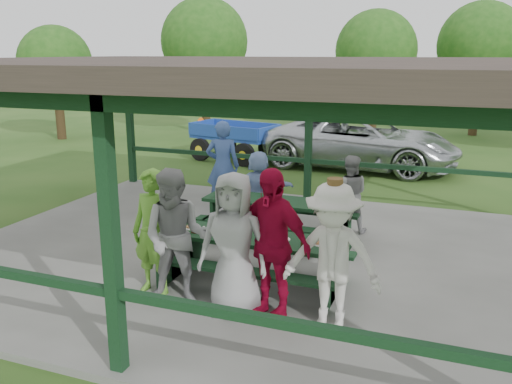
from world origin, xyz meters
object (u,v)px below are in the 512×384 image
at_px(picnic_table_far, 278,214).
at_px(contestant_grey_left, 176,238).
at_px(contestant_white_fedora, 332,258).
at_px(spectator_blue, 223,166).
at_px(contestant_red, 271,243).
at_px(pickup_truck, 361,141).
at_px(contestant_green, 153,232).
at_px(picnic_table_near, 254,253).
at_px(spectator_grey, 349,194).
at_px(contestant_grey_mid, 234,245).
at_px(spectator_lblue, 259,187).
at_px(farm_trailer, 235,140).

xyz_separation_m(picnic_table_far, contestant_grey_left, (-0.47, -2.94, 0.46)).
distance_m(contestant_white_fedora, spectator_blue, 5.47).
bearing_deg(contestant_red, pickup_truck, 109.89).
bearing_deg(pickup_truck, contestant_grey_left, -179.22).
height_order(contestant_green, contestant_grey_left, contestant_grey_left).
relative_size(picnic_table_near, contestant_green, 1.55).
bearing_deg(spectator_grey, contestant_grey_mid, 68.69).
xyz_separation_m(spectator_lblue, pickup_truck, (0.87, 6.58, -0.03)).
relative_size(contestant_green, pickup_truck, 0.31).
xyz_separation_m(contestant_grey_left, spectator_blue, (-1.25, 4.31, 0.04)).
distance_m(contestant_grey_mid, spectator_blue, 4.80).
relative_size(picnic_table_near, spectator_blue, 1.43).
height_order(contestant_white_fedora, pickup_truck, contestant_white_fedora).
height_order(picnic_table_near, farm_trailer, farm_trailer).
distance_m(spectator_blue, spectator_grey, 2.87).
xyz_separation_m(picnic_table_far, spectator_lblue, (-0.69, 0.81, 0.26)).
xyz_separation_m(picnic_table_far, farm_trailer, (-3.90, 7.17, 0.06)).
relative_size(spectator_grey, pickup_truck, 0.26).
bearing_deg(contestant_green, spectator_lblue, 92.27).
xyz_separation_m(picnic_table_near, picnic_table_far, (-0.29, 2.00, -0.00)).
xyz_separation_m(contestant_grey_mid, spectator_lblue, (-1.06, 3.75, -0.21)).
bearing_deg(contestant_green, contestant_grey_mid, -1.62).
height_order(spectator_lblue, pickup_truck, pickup_truck).
height_order(picnic_table_near, spectator_grey, spectator_grey).
relative_size(picnic_table_far, contestant_green, 1.51).
bearing_deg(spectator_grey, contestant_red, 75.28).
height_order(contestant_grey_left, spectator_lblue, contestant_grey_left).
xyz_separation_m(picnic_table_near, farm_trailer, (-4.19, 9.17, 0.06)).
distance_m(contestant_grey_left, spectator_lblue, 3.76).
xyz_separation_m(contestant_grey_left, contestant_grey_mid, (0.84, -0.01, 0.01)).
height_order(spectator_blue, spectator_grey, spectator_blue).
xyz_separation_m(pickup_truck, farm_trailer, (-4.08, -0.22, -0.17)).
xyz_separation_m(picnic_table_far, pickup_truck, (0.18, 7.39, 0.23)).
distance_m(contestant_grey_left, spectator_blue, 4.49).
xyz_separation_m(contestant_grey_mid, spectator_grey, (0.73, 3.87, -0.21)).
height_order(contestant_grey_mid, farm_trailer, contestant_grey_mid).
distance_m(contestant_green, pickup_truck, 10.21).
height_order(contestant_green, farm_trailer, contestant_green).
relative_size(picnic_table_near, contestant_white_fedora, 1.45).
height_order(contestant_grey_left, spectator_blue, spectator_blue).
xyz_separation_m(picnic_table_far, contestant_grey_mid, (0.38, -2.94, 0.47)).
xyz_separation_m(contestant_white_fedora, pickup_truck, (-1.48, 10.31, -0.23)).
bearing_deg(pickup_truck, picnic_table_near, -174.97).
bearing_deg(spectator_blue, picnic_table_far, 123.06).
bearing_deg(contestant_red, contestant_white_fedora, 9.34).
xyz_separation_m(contestant_green, pickup_truck, (1.11, 10.15, -0.19)).
distance_m(picnic_table_far, contestant_green, 2.95).
bearing_deg(contestant_grey_left, pickup_truck, 73.48).
height_order(pickup_truck, farm_trailer, pickup_truck).
height_order(picnic_table_near, contestant_grey_left, contestant_grey_left).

